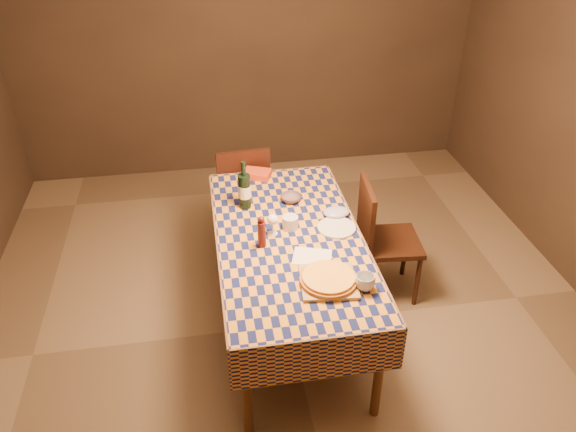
{
  "coord_description": "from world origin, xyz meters",
  "views": [
    {
      "loc": [
        -0.5,
        -2.92,
        2.85
      ],
      "look_at": [
        0.0,
        0.05,
        0.9
      ],
      "focal_mm": 35.0,
      "sensor_mm": 36.0,
      "label": 1
    }
  ],
  "objects": [
    {
      "name": "room",
      "position": [
        0.0,
        0.0,
        1.35
      ],
      "size": [
        5.0,
        5.1,
        2.7
      ],
      "color": "brown",
      "rests_on": "ground"
    },
    {
      "name": "dining_table",
      "position": [
        0.0,
        0.0,
        0.69
      ],
      "size": [
        0.94,
        1.84,
        0.77
      ],
      "color": "brown",
      "rests_on": "ground"
    },
    {
      "name": "cutting_board",
      "position": [
        0.14,
        -0.49,
        0.78
      ],
      "size": [
        0.35,
        0.35,
        0.02
      ],
      "primitive_type": "cube",
      "rotation": [
        0.0,
        0.0,
        -0.1
      ],
      "color": "#9C7A49",
      "rests_on": "dining_table"
    },
    {
      "name": "pizza",
      "position": [
        0.14,
        -0.49,
        0.81
      ],
      "size": [
        0.44,
        0.44,
        0.03
      ],
      "color": "#A1571A",
      "rests_on": "cutting_board"
    },
    {
      "name": "pepper_mill",
      "position": [
        -0.19,
        -0.07,
        0.87
      ],
      "size": [
        0.07,
        0.07,
        0.22
      ],
      "color": "#531513",
      "rests_on": "dining_table"
    },
    {
      "name": "bowl",
      "position": [
        0.09,
        0.44,
        0.79
      ],
      "size": [
        0.16,
        0.16,
        0.05
      ],
      "primitive_type": "imported",
      "rotation": [
        0.0,
        0.0,
        0.09
      ],
      "color": "#5C464E",
      "rests_on": "dining_table"
    },
    {
      "name": "wine_glass",
      "position": [
        -0.1,
        0.06,
        0.87
      ],
      "size": [
        0.08,
        0.08,
        0.15
      ],
      "color": "white",
      "rests_on": "dining_table"
    },
    {
      "name": "wine_bottle",
      "position": [
        -0.24,
        0.42,
        0.9
      ],
      "size": [
        0.12,
        0.12,
        0.35
      ],
      "color": "black",
      "rests_on": "dining_table"
    },
    {
      "name": "deli_tub",
      "position": [
        0.02,
        0.1,
        0.81
      ],
      "size": [
        0.12,
        0.12,
        0.09
      ],
      "primitive_type": "cylinder",
      "rotation": [
        0.0,
        0.0,
        -0.17
      ],
      "color": "silver",
      "rests_on": "dining_table"
    },
    {
      "name": "takeout_container",
      "position": [
        -0.11,
        0.83,
        0.8
      ],
      "size": [
        0.24,
        0.21,
        0.05
      ],
      "primitive_type": "cube",
      "rotation": [
        0.0,
        0.0,
        -0.39
      ],
      "color": "#B83818",
      "rests_on": "dining_table"
    },
    {
      "name": "white_plate",
      "position": [
        0.32,
        0.04,
        0.78
      ],
      "size": [
        0.29,
        0.29,
        0.01
      ],
      "primitive_type": "cylinder",
      "rotation": [
        0.0,
        0.0,
        0.17
      ],
      "color": "silver",
      "rests_on": "dining_table"
    },
    {
      "name": "tumbler",
      "position": [
        0.34,
        -0.57,
        0.82
      ],
      "size": [
        0.13,
        0.13,
        0.09
      ],
      "primitive_type": "imported",
      "rotation": [
        0.0,
        0.0,
        0.09
      ],
      "color": "silver",
      "rests_on": "dining_table"
    },
    {
      "name": "flour_patch",
      "position": [
        0.1,
        -0.23,
        0.77
      ],
      "size": [
        0.28,
        0.24,
        0.0
      ],
      "primitive_type": "cube",
      "rotation": [
        0.0,
        0.0,
        -0.31
      ],
      "color": "white",
      "rests_on": "dining_table"
    },
    {
      "name": "flour_bag",
      "position": [
        0.36,
        0.2,
        0.8
      ],
      "size": [
        0.22,
        0.19,
        0.05
      ],
      "primitive_type": "ellipsoid",
      "rotation": [
        0.0,
        0.0,
        -0.33
      ],
      "color": "#959CBF",
      "rests_on": "dining_table"
    },
    {
      "name": "chair_far",
      "position": [
        -0.21,
        1.08,
        0.52
      ],
      "size": [
        0.45,
        0.46,
        0.93
      ],
      "color": "black",
      "rests_on": "ground"
    },
    {
      "name": "chair_right",
      "position": [
        0.72,
        0.27,
        0.52
      ],
      "size": [
        0.46,
        0.46,
        0.93
      ],
      "color": "black",
      "rests_on": "ground"
    }
  ]
}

